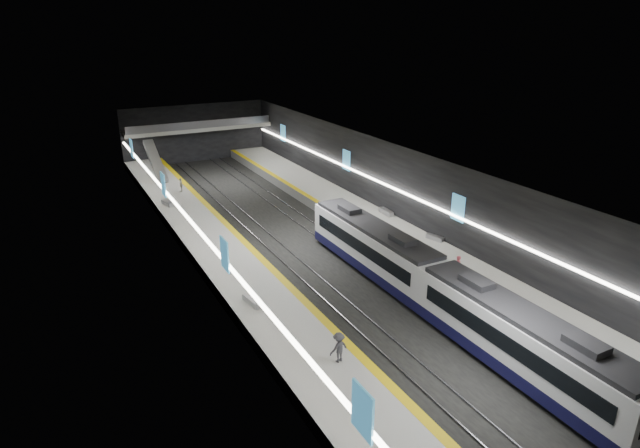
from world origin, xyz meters
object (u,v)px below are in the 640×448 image
bench_right_far (386,212)px  escalator (155,161)px  bench_left_far (167,203)px  train (435,285)px  passenger_left_b (339,348)px  bench_right_near (435,238)px  passenger_left_a (181,185)px  passenger_right_a (458,268)px  bench_left_near (252,301)px

bench_right_far → escalator: bearing=127.1°
bench_left_far → bench_right_far: size_ratio=0.94×
train → passenger_left_b: bearing=-161.8°
bench_right_near → passenger_left_b: size_ratio=0.90×
passenger_left_a → bench_right_far: bearing=60.4°
bench_right_near → bench_right_far: size_ratio=0.85×
bench_right_near → passenger_right_a: 7.48m
bench_right_near → train: bearing=-146.5°
bench_right_far → passenger_left_a: (-15.95, 16.76, 0.54)m
bench_right_near → passenger_left_b: (-16.14, -11.44, 0.70)m
bench_right_near → passenger_left_b: passenger_left_b is taller
bench_left_far → passenger_left_a: 4.69m
bench_right_far → passenger_left_a: bearing=136.0°
passenger_right_a → bench_left_near: bearing=92.6°
bench_left_near → passenger_right_a: passenger_right_a is taller
escalator → bench_left_near: 35.17m
bench_left_near → bench_right_far: (18.08, 10.56, 0.01)m
train → passenger_right_a: (3.67, 1.77, -0.27)m
passenger_right_a → passenger_left_a: size_ratio=1.19×
bench_left_near → bench_left_far: size_ratio=1.01×
passenger_right_a → escalator: bearing=35.5°
bench_right_far → passenger_right_a: 14.49m
bench_left_far → bench_right_near: bench_left_far is taller
train → bench_right_far: (7.00, 15.86, -0.96)m
bench_right_near → passenger_left_a: passenger_left_a is taller
train → bench_left_near: 12.32m
passenger_right_a → passenger_left_a: passenger_right_a is taller
passenger_left_b → bench_right_far: bearing=-140.4°
bench_left_near → passenger_left_b: passenger_left_b is taller
bench_left_far → bench_right_far: 22.42m
passenger_left_b → passenger_right_a: bearing=-169.4°
escalator → bench_left_far: (-1.40, -11.75, -1.68)m
train → bench_right_far: 17.36m
passenger_right_a → bench_left_far: bearing=45.3°
escalator → passenger_left_a: (1.05, -7.80, -1.12)m
passenger_left_a → bench_right_near: bearing=50.2°
train → passenger_left_a: bearing=105.3°
escalator → bench_left_far: escalator is taller
bench_right_near → escalator: bearing=101.2°
passenger_left_a → passenger_right_a: bearing=39.0°
bench_right_near → bench_right_far: bearing=73.2°
escalator → bench_left_near: size_ratio=4.34×
bench_left_near → bench_left_far: bearing=81.6°
train → passenger_left_a: train is taller
bench_right_far → passenger_right_a: bearing=-100.9°
bench_left_near → bench_right_near: bench_left_near is taller
escalator → bench_left_far: bearing=-96.8°
passenger_right_a → passenger_left_b: bearing=126.5°
bench_left_far → passenger_left_b: passenger_left_b is taller
train → escalator: size_ratio=3.76×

